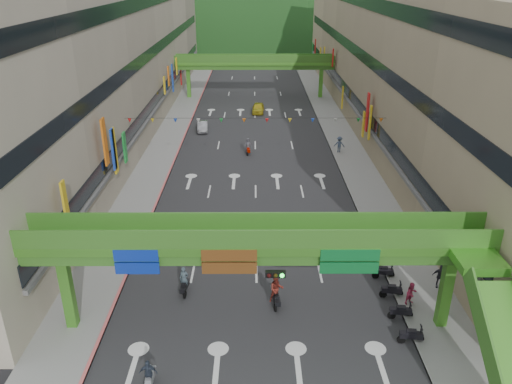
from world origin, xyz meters
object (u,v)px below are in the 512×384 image
at_px(overpass_near, 274,257).
at_px(pedestrian_red, 411,295).
at_px(car_yellow, 258,108).
at_px(scooter_rider_mid, 276,291).
at_px(car_silver, 203,126).
at_px(scooter_rider_near, 184,282).

xyz_separation_m(overpass_near, pedestrian_red, (8.87, 2.62, -4.44)).
relative_size(car_yellow, pedestrian_red, 2.80).
distance_m(scooter_rider_mid, pedestrian_red, 8.57).
bearing_deg(scooter_rider_mid, car_silver, 102.23).
distance_m(overpass_near, scooter_rider_mid, 4.83).
bearing_deg(car_silver, car_yellow, 45.73).
bearing_deg(scooter_rider_near, overpass_near, -35.09).
relative_size(scooter_rider_near, scooter_rider_mid, 0.89).
distance_m(scooter_rider_near, pedestrian_red, 14.61).
height_order(scooter_rider_near, car_yellow, scooter_rider_near).
bearing_deg(scooter_rider_near, pedestrian_red, -5.39).
bearing_deg(car_yellow, overpass_near, -86.03).
relative_size(car_silver, car_yellow, 0.89).
bearing_deg(car_yellow, scooter_rider_near, -93.04).
xyz_separation_m(scooter_rider_near, car_silver, (-2.25, 36.64, -0.28)).
relative_size(scooter_rider_mid, pedestrian_red, 1.45).
bearing_deg(scooter_rider_mid, car_yellow, 90.92).
xyz_separation_m(car_silver, car_yellow, (7.49, 9.29, 0.10)).
bearing_deg(pedestrian_red, overpass_near, 170.17).
distance_m(overpass_near, pedestrian_red, 10.26).
relative_size(overpass_near, car_yellow, 6.56).
bearing_deg(car_yellow, scooter_rider_mid, -85.62).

